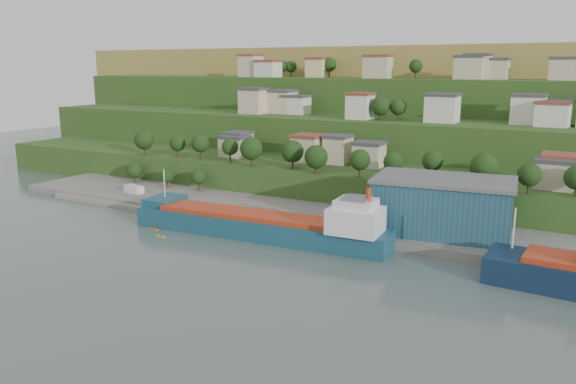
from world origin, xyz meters
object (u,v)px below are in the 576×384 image
Objects in this scene: cargo_ship_near at (266,227)px; kayak_orange at (154,228)px; warehouse at (443,205)px; caravan at (134,190)px.

cargo_ship_near is 19.79× the size of kayak_orange.
warehouse reaches higher than cargo_ship_near.
kayak_orange is at bearing -168.73° from cargo_ship_near.
caravan reaches higher than kayak_orange.
cargo_ship_near is 29.15m from kayak_orange.
kayak_orange is at bearing -164.82° from warehouse.
kayak_orange is at bearing -28.80° from caravan.
cargo_ship_near is at bearing -160.10° from warehouse.
cargo_ship_near is 1.97× the size of warehouse.
warehouse is 4.99× the size of caravan.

